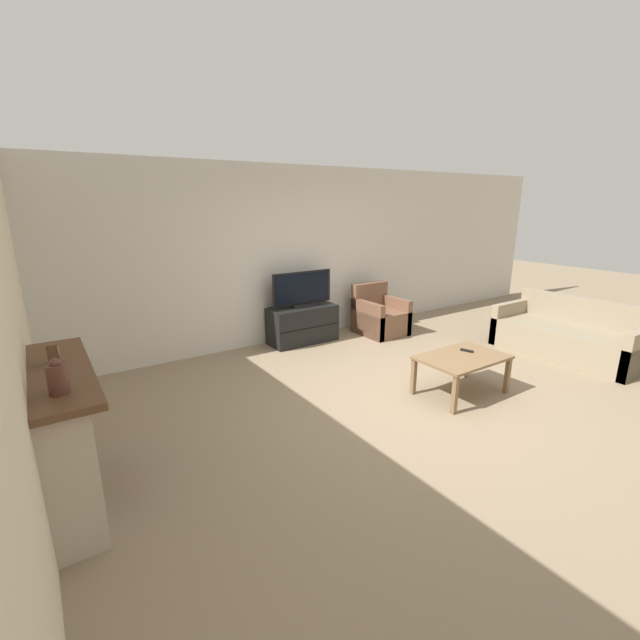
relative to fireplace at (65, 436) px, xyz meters
name	(u,v)px	position (x,y,z in m)	size (l,w,h in m)	color
ground_plane	(415,397)	(3.40, -0.21, -0.53)	(24.00, 24.00, 0.00)	#89755B
wall_back	(292,255)	(3.40, 2.53, 0.82)	(12.00, 0.06, 2.70)	beige
wall_left	(11,339)	(-0.18, -0.21, 0.82)	(0.06, 12.00, 2.70)	beige
fireplace	(65,436)	(0.00, 0.00, 0.00)	(0.42, 1.50, 1.03)	#B7A893
mantel_vase_left	(58,378)	(0.02, -0.45, 0.61)	(0.12, 0.12, 0.23)	#512D23
mantel_clock	(53,353)	(0.02, 0.15, 0.58)	(0.08, 0.11, 0.15)	brown
tv_stand	(303,324)	(3.39, 2.22, -0.24)	(1.08, 0.48, 0.58)	black
tv	(302,290)	(3.39, 2.22, 0.31)	(1.03, 0.18, 0.55)	black
armchair	(379,317)	(4.72, 1.90, -0.25)	(0.70, 0.76, 0.82)	brown
coffee_table	(462,361)	(3.91, -0.42, -0.12)	(1.01, 0.67, 0.46)	brown
remote	(467,351)	(4.08, -0.34, -0.06)	(0.08, 0.16, 0.02)	black
couch	(569,337)	(6.27, -0.45, -0.26)	(0.93, 1.92, 0.80)	gray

